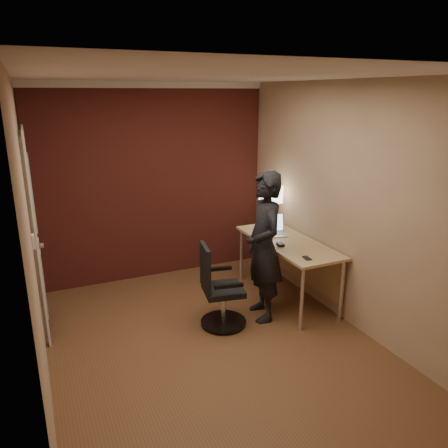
{
  "coord_description": "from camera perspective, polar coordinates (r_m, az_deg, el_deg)",
  "views": [
    {
      "loc": [
        -1.45,
        -3.44,
        2.38
      ],
      "look_at": [
        0.35,
        0.55,
        1.05
      ],
      "focal_mm": 35.0,
      "sensor_mm": 36.0,
      "label": 1
    }
  ],
  "objects": [
    {
      "name": "room",
      "position": [
        5.21,
        -10.83,
        5.42
      ],
      "size": [
        4.0,
        4.0,
        4.0
      ],
      "color": "brown",
      "rests_on": "ground"
    },
    {
      "name": "desk",
      "position": [
        5.17,
        8.94,
        -3.41
      ],
      "size": [
        0.6,
        1.5,
        0.73
      ],
      "color": "tan",
      "rests_on": "ground"
    },
    {
      "name": "desk_lamp",
      "position": [
        5.51,
        6.15,
        3.88
      ],
      "size": [
        0.22,
        0.22,
        0.54
      ],
      "color": "silver",
      "rests_on": "desk"
    },
    {
      "name": "laptop",
      "position": [
        5.3,
        6.21,
        -0.59
      ],
      "size": [
        0.39,
        0.34,
        0.23
      ],
      "color": "silver",
      "rests_on": "desk"
    },
    {
      "name": "mouse",
      "position": [
        4.91,
        7.39,
        -2.67
      ],
      "size": [
        0.07,
        0.11,
        0.03
      ],
      "primitive_type": "cube",
      "rotation": [
        0.0,
        0.0,
        -0.16
      ],
      "color": "black",
      "rests_on": "desk"
    },
    {
      "name": "phone",
      "position": [
        4.59,
        10.77,
        -4.4
      ],
      "size": [
        0.08,
        0.12,
        0.01
      ],
      "primitive_type": "cube",
      "rotation": [
        0.0,
        0.0,
        -0.14
      ],
      "color": "black",
      "rests_on": "desk"
    },
    {
      "name": "office_chair",
      "position": [
        4.58,
        -0.78,
        -8.82
      ],
      "size": [
        0.48,
        0.53,
        0.88
      ],
      "color": "black",
      "rests_on": "ground"
    },
    {
      "name": "person",
      "position": [
        4.63,
        5.24,
        -3.02
      ],
      "size": [
        0.48,
        0.65,
        1.61
      ],
      "primitive_type": "imported",
      "rotation": [
        0.0,
        0.0,
        -1.75
      ],
      "color": "black",
      "rests_on": "ground"
    }
  ]
}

